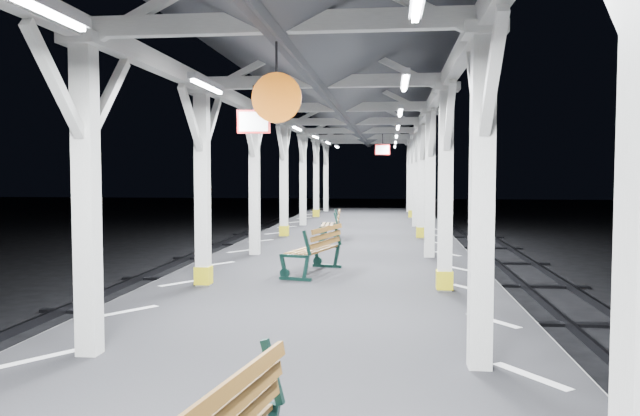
# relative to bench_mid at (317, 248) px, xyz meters

# --- Properties ---
(ground) EXTENTS (120.00, 120.00, 0.00)m
(ground) POSITION_rel_bench_mid_xyz_m (0.24, -3.42, -1.49)
(ground) COLOR black
(ground) RESTS_ON ground
(platform) EXTENTS (6.00, 50.00, 1.00)m
(platform) POSITION_rel_bench_mid_xyz_m (0.24, -3.42, -0.99)
(platform) COLOR black
(platform) RESTS_ON ground
(hazard_stripes_left) EXTENTS (1.00, 48.00, 0.01)m
(hazard_stripes_left) POSITION_rel_bench_mid_xyz_m (-2.21, -3.42, -0.48)
(hazard_stripes_left) COLOR silver
(hazard_stripes_left) RESTS_ON platform
(hazard_stripes_right) EXTENTS (1.00, 48.00, 0.01)m
(hazard_stripes_right) POSITION_rel_bench_mid_xyz_m (2.69, -3.42, -0.48)
(hazard_stripes_right) COLOR silver
(hazard_stripes_right) RESTS_ON platform
(canopy) EXTENTS (5.40, 49.00, 4.65)m
(canopy) POSITION_rel_bench_mid_xyz_m (0.24, -3.43, 3.07)
(canopy) COLOR silver
(canopy) RESTS_ON platform
(bench_mid) EXTENTS (1.01, 1.78, 0.91)m
(bench_mid) POSITION_rel_bench_mid_xyz_m (0.00, 0.00, 0.00)
(bench_mid) COLOR #102F28
(bench_mid) RESTS_ON platform
(bench_far) EXTENTS (0.67, 1.55, 0.82)m
(bench_far) POSITION_rel_bench_mid_xyz_m (-0.27, 6.11, -0.05)
(bench_far) COLOR #102F28
(bench_far) RESTS_ON platform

